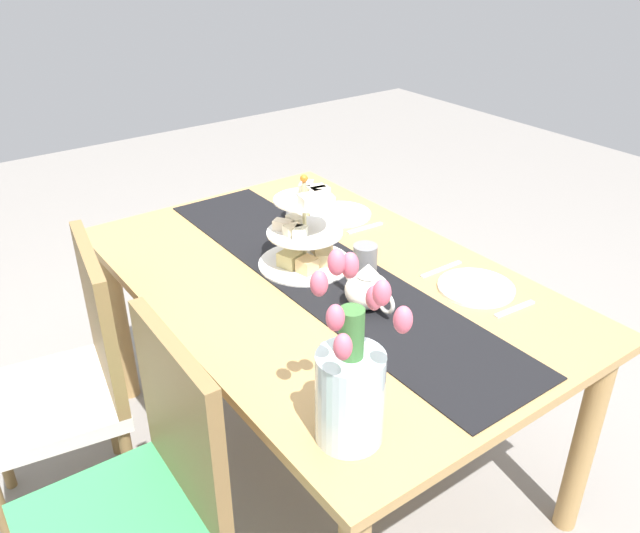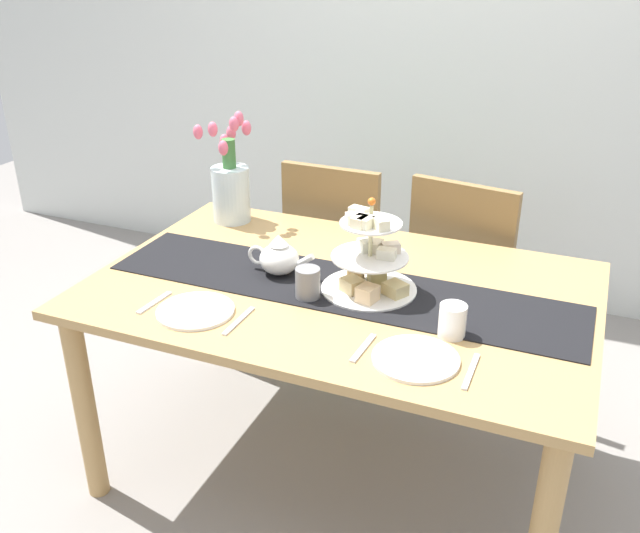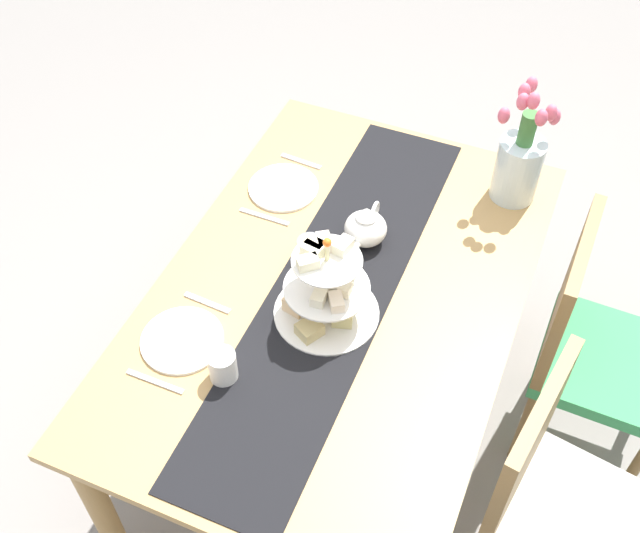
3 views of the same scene
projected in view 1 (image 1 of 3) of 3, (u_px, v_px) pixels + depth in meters
The scene contains 16 objects.
ground_plane at pixel (322, 450), 2.36m from camera, with size 8.00×8.00×0.00m, color gray.
dining_table at pixel (322, 303), 2.06m from camera, with size 1.57×1.02×0.73m.
chair_left at pixel (143, 497), 1.54m from camera, with size 0.43×0.43×0.91m.
chair_right at pixel (69, 378), 1.93m from camera, with size 0.48×0.48×0.91m.
table_runner at pixel (326, 275), 2.02m from camera, with size 1.52×0.34×0.00m, color black.
tiered_cake_stand at pixel (305, 237), 2.03m from camera, with size 0.30×0.30×0.30m.
teapot at pixel (368, 289), 1.83m from camera, with size 0.24×0.13×0.14m.
tulip_vase at pixel (350, 384), 1.33m from camera, with size 0.21×0.18×0.43m.
dinner_plate_left at pixel (476, 287), 1.94m from camera, with size 0.23×0.23×0.01m, color white.
fork_left at pixel (515, 309), 1.84m from camera, with size 0.02×0.15×0.01m, color silver.
knife_left at pixel (441, 269), 2.05m from camera, with size 0.01×0.17×0.01m, color silver.
dinner_plate_right at pixel (340, 214), 2.42m from camera, with size 0.23×0.23×0.01m, color white.
fork_right at pixel (365, 228), 2.31m from camera, with size 0.02×0.15×0.01m, color silver.
knife_right at pixel (318, 202), 2.52m from camera, with size 0.01×0.17×0.01m, color silver.
mug_grey at pixel (365, 259), 2.00m from camera, with size 0.08×0.08×0.10m, color slate.
mug_white_text at pixel (296, 209), 2.35m from camera, with size 0.08×0.08×0.10m, color white.
Camera 1 is at (-1.41, 1.03, 1.72)m, focal length 36.26 mm.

